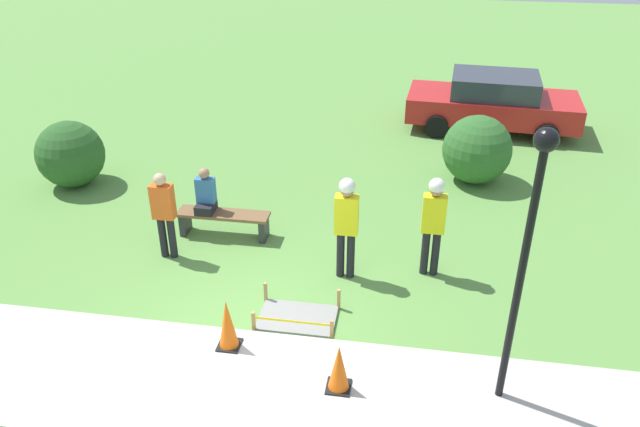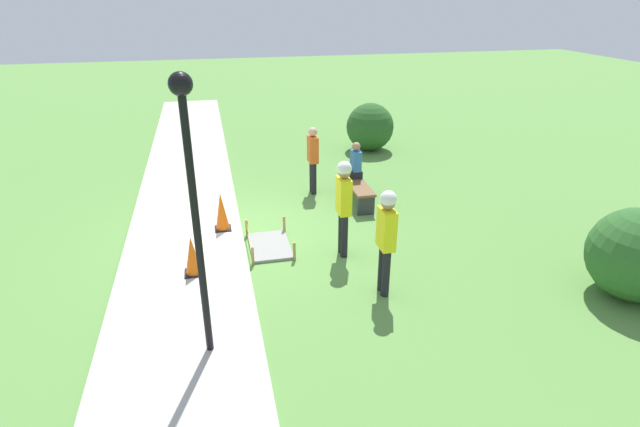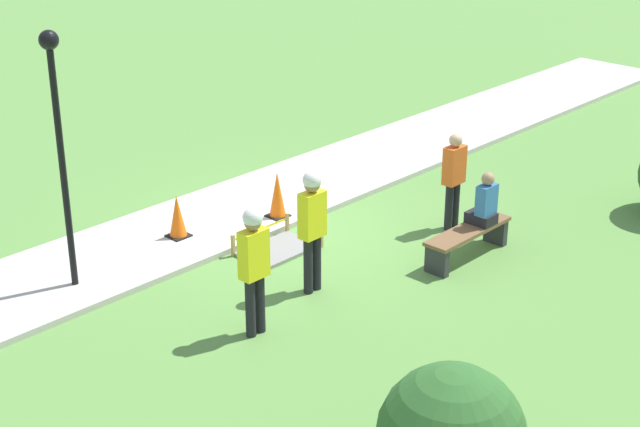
{
  "view_description": "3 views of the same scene",
  "coord_description": "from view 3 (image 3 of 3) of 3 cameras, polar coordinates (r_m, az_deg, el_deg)",
  "views": [
    {
      "loc": [
        2.35,
        -7.3,
        6.34
      ],
      "look_at": [
        0.84,
        2.01,
        1.14
      ],
      "focal_mm": 35.0,
      "sensor_mm": 36.0,
      "label": 1
    },
    {
      "loc": [
        9.64,
        -0.49,
        4.78
      ],
      "look_at": [
        1.11,
        1.45,
        0.83
      ],
      "focal_mm": 28.0,
      "sensor_mm": 36.0,
      "label": 2
    },
    {
      "loc": [
        10.77,
        10.96,
        6.82
      ],
      "look_at": [
        0.57,
        1.3,
        0.87
      ],
      "focal_mm": 55.0,
      "sensor_mm": 36.0,
      "label": 3
    }
  ],
  "objects": [
    {
      "name": "ground_plane",
      "position": [
        16.81,
        -1.89,
        -0.97
      ],
      "size": [
        60.0,
        60.0,
        0.0
      ],
      "primitive_type": "plane",
      "color": "#5B8E42"
    },
    {
      "name": "sidewalk",
      "position": [
        17.58,
        -4.6,
        0.25
      ],
      "size": [
        28.0,
        2.35,
        0.1
      ],
      "color": "#BCB7AD",
      "rests_on": "ground_plane"
    },
    {
      "name": "wet_concrete_patch",
      "position": [
        16.01,
        -2.48,
        -2.1
      ],
      "size": [
        1.28,
        0.85,
        0.38
      ],
      "color": "gray",
      "rests_on": "ground_plane"
    },
    {
      "name": "traffic_cone_near_patch",
      "position": [
        16.96,
        -2.49,
        1.1
      ],
      "size": [
        0.34,
        0.34,
        0.82
      ],
      "color": "black",
      "rests_on": "sidewalk"
    },
    {
      "name": "traffic_cone_far_patch",
      "position": [
        16.35,
        -8.3,
        -0.17
      ],
      "size": [
        0.34,
        0.34,
        0.73
      ],
      "color": "black",
      "rests_on": "sidewalk"
    },
    {
      "name": "park_bench",
      "position": [
        15.83,
        8.59,
        -1.4
      ],
      "size": [
        1.8,
        0.44,
        0.51
      ],
      "color": "#2D2D33",
      "rests_on": "ground_plane"
    },
    {
      "name": "person_seated_on_bench",
      "position": [
        15.87,
        9.56,
        0.56
      ],
      "size": [
        0.36,
        0.44,
        0.89
      ],
      "color": "black",
      "rests_on": "park_bench"
    },
    {
      "name": "worker_supervisor",
      "position": [
        14.28,
        -0.45,
        -0.33
      ],
      "size": [
        0.4,
        0.28,
        1.92
      ],
      "color": "black",
      "rests_on": "ground_plane"
    },
    {
      "name": "worker_assistant",
      "position": [
        13.16,
        -3.87,
        -2.66
      ],
      "size": [
        0.4,
        0.27,
        1.88
      ],
      "color": "black",
      "rests_on": "ground_plane"
    },
    {
      "name": "bystander_in_orange_shirt",
      "position": [
        16.68,
        7.79,
        2.2
      ],
      "size": [
        0.4,
        0.22,
        1.71
      ],
      "color": "black",
      "rests_on": "ground_plane"
    },
    {
      "name": "lamppost_near",
      "position": [
        14.29,
        -15.01,
        5.09
      ],
      "size": [
        0.28,
        0.28,
        3.85
      ],
      "color": "black",
      "rests_on": "sidewalk"
    }
  ]
}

